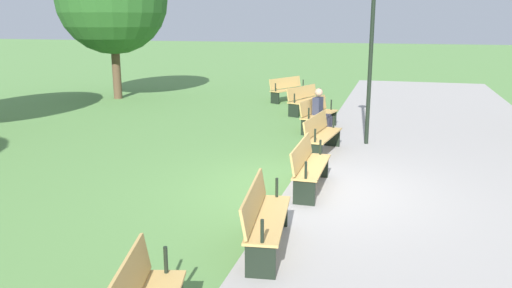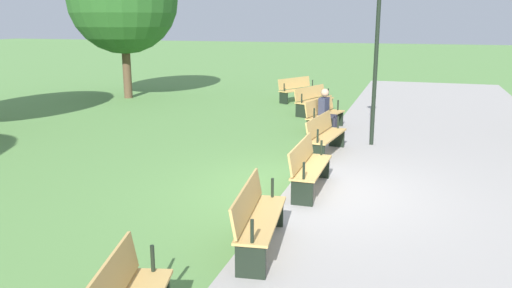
{
  "view_description": "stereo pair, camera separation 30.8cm",
  "coord_description": "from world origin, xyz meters",
  "px_view_note": "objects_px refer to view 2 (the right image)",
  "views": [
    {
      "loc": [
        8.93,
        1.39,
        3.06
      ],
      "look_at": [
        0.0,
        -1.06,
        0.8
      ],
      "focal_mm": 36.02,
      "sensor_mm": 36.0,
      "label": 1
    },
    {
      "loc": [
        8.84,
        1.68,
        3.06
      ],
      "look_at": [
        0.0,
        -1.06,
        0.8
      ],
      "focal_mm": 36.02,
      "sensor_mm": 36.0,
      "label": 2
    }
  ],
  "objects_px": {
    "bench_2": "(324,114)",
    "bench_4": "(308,165)",
    "lamp_post": "(378,21)",
    "bench_0": "(297,89)",
    "person_seated": "(327,109)",
    "bench_3": "(325,134)",
    "bench_5": "(257,216)",
    "bench_1": "(313,99)"
  },
  "relations": [
    {
      "from": "bench_0",
      "to": "bench_2",
      "type": "xyz_separation_m",
      "value": [
        4.94,
        1.89,
        0.0
      ]
    },
    {
      "from": "bench_4",
      "to": "bench_5",
      "type": "relative_size",
      "value": 0.98
    },
    {
      "from": "bench_4",
      "to": "person_seated",
      "type": "relative_size",
      "value": 1.46
    },
    {
      "from": "person_seated",
      "to": "bench_5",
      "type": "bearing_deg",
      "value": 16.79
    },
    {
      "from": "bench_3",
      "to": "lamp_post",
      "type": "height_order",
      "value": "lamp_post"
    },
    {
      "from": "bench_2",
      "to": "lamp_post",
      "type": "height_order",
      "value": "lamp_post"
    },
    {
      "from": "bench_3",
      "to": "bench_2",
      "type": "bearing_deg",
      "value": -162.5
    },
    {
      "from": "bench_4",
      "to": "bench_3",
      "type": "bearing_deg",
      "value": -176.51
    },
    {
      "from": "bench_3",
      "to": "bench_4",
      "type": "bearing_deg",
      "value": 10.52
    },
    {
      "from": "bench_0",
      "to": "bench_2",
      "type": "height_order",
      "value": "same"
    },
    {
      "from": "bench_3",
      "to": "person_seated",
      "type": "bearing_deg",
      "value": -164.41
    },
    {
      "from": "bench_2",
      "to": "bench_0",
      "type": "bearing_deg",
      "value": -145.0
    },
    {
      "from": "bench_4",
      "to": "lamp_post",
      "type": "relative_size",
      "value": 0.4
    },
    {
      "from": "person_seated",
      "to": "lamp_post",
      "type": "height_order",
      "value": "lamp_post"
    },
    {
      "from": "bench_4",
      "to": "lamp_post",
      "type": "height_order",
      "value": "lamp_post"
    },
    {
      "from": "bench_2",
      "to": "bench_4",
      "type": "distance_m",
      "value": 5.29
    },
    {
      "from": "bench_0",
      "to": "bench_3",
      "type": "xyz_separation_m",
      "value": [
        7.54,
        2.37,
        0.0
      ]
    },
    {
      "from": "bench_4",
      "to": "person_seated",
      "type": "height_order",
      "value": "person_seated"
    },
    {
      "from": "bench_3",
      "to": "bench_4",
      "type": "relative_size",
      "value": 1.03
    },
    {
      "from": "bench_2",
      "to": "bench_3",
      "type": "height_order",
      "value": "same"
    },
    {
      "from": "lamp_post",
      "to": "bench_5",
      "type": "bearing_deg",
      "value": -8.37
    },
    {
      "from": "bench_1",
      "to": "person_seated",
      "type": "height_order",
      "value": "person_seated"
    },
    {
      "from": "bench_2",
      "to": "bench_5",
      "type": "bearing_deg",
      "value": 17.54
    },
    {
      "from": "lamp_post",
      "to": "bench_0",
      "type": "bearing_deg",
      "value": -151.88
    },
    {
      "from": "bench_3",
      "to": "lamp_post",
      "type": "bearing_deg",
      "value": 150.13
    },
    {
      "from": "bench_5",
      "to": "lamp_post",
      "type": "distance_m",
      "value": 7.13
    },
    {
      "from": "bench_4",
      "to": "lamp_post",
      "type": "distance_m",
      "value": 4.76
    },
    {
      "from": "person_seated",
      "to": "lamp_post",
      "type": "bearing_deg",
      "value": 62.9
    },
    {
      "from": "bench_0",
      "to": "person_seated",
      "type": "bearing_deg",
      "value": 49.6
    },
    {
      "from": "bench_5",
      "to": "person_seated",
      "type": "xyz_separation_m",
      "value": [
        -7.75,
        -0.37,
        0.16
      ]
    },
    {
      "from": "bench_2",
      "to": "bench_4",
      "type": "relative_size",
      "value": 1.04
    },
    {
      "from": "bench_2",
      "to": "bench_3",
      "type": "relative_size",
      "value": 1.01
    },
    {
      "from": "bench_1",
      "to": "lamp_post",
      "type": "relative_size",
      "value": 0.41
    },
    {
      "from": "bench_4",
      "to": "bench_5",
      "type": "xyz_separation_m",
      "value": [
        2.65,
        -0.16,
        0.0
      ]
    },
    {
      "from": "bench_5",
      "to": "lamp_post",
      "type": "relative_size",
      "value": 0.41
    },
    {
      "from": "bench_0",
      "to": "bench_1",
      "type": "distance_m",
      "value": 2.65
    },
    {
      "from": "bench_1",
      "to": "bench_5",
      "type": "xyz_separation_m",
      "value": [
        10.43,
        1.28,
        0.0
      ]
    },
    {
      "from": "bench_0",
      "to": "bench_2",
      "type": "relative_size",
      "value": 0.97
    },
    {
      "from": "bench_3",
      "to": "person_seated",
      "type": "relative_size",
      "value": 1.5
    },
    {
      "from": "bench_1",
      "to": "bench_5",
      "type": "distance_m",
      "value": 10.5
    },
    {
      "from": "bench_2",
      "to": "bench_5",
      "type": "xyz_separation_m",
      "value": [
        7.9,
        0.48,
        0.0
      ]
    },
    {
      "from": "bench_5",
      "to": "bench_1",
      "type": "bearing_deg",
      "value": 179.96
    }
  ]
}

